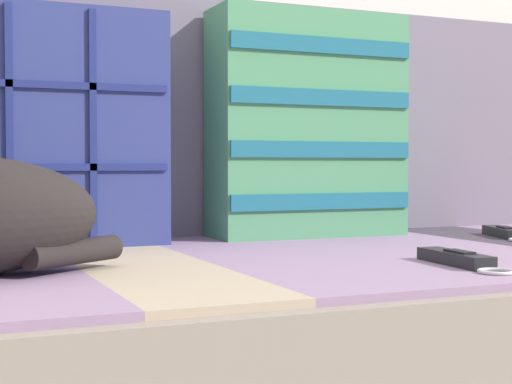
# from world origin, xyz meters

# --- Properties ---
(sofa_backrest) EXTENTS (1.73, 0.14, 0.47)m
(sofa_backrest) POSITION_xyz_m (0.00, 0.48, 0.67)
(sofa_backrest) COLOR slate
(sofa_backrest) RESTS_ON couch
(throw_pillow_quilted) EXTENTS (0.41, 0.14, 0.41)m
(throw_pillow_quilted) POSITION_xyz_m (-0.27, 0.33, 0.63)
(throw_pillow_quilted) COLOR navy
(throw_pillow_quilted) RESTS_ON couch
(throw_pillow_striped) EXTENTS (0.39, 0.14, 0.44)m
(throw_pillow_striped) POSITION_xyz_m (0.23, 0.33, 0.65)
(throw_pillow_striped) COLOR #4C9366
(throw_pillow_striped) RESTS_ON couch
(game_remote_near) EXTENTS (0.06, 0.20, 0.02)m
(game_remote_near) POSITION_xyz_m (0.22, -0.15, 0.44)
(game_remote_near) COLOR black
(game_remote_near) RESTS_ON couch
(game_remote_far) EXTENTS (0.10, 0.19, 0.02)m
(game_remote_far) POSITION_xyz_m (0.57, 0.15, 0.44)
(game_remote_far) COLOR black
(game_remote_far) RESTS_ON couch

